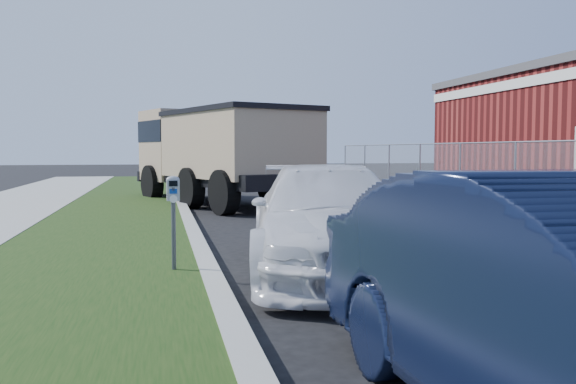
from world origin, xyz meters
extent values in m
plane|color=black|center=(0.00, 0.00, 0.00)|extent=(120.00, 120.00, 0.00)
cube|color=gray|center=(-2.60, 2.00, 0.07)|extent=(0.25, 50.00, 0.15)
cube|color=black|center=(-4.20, 2.00, 0.07)|extent=(3.00, 50.00, 0.13)
plane|color=slate|center=(6.00, 7.00, 0.90)|extent=(0.00, 30.00, 30.00)
cylinder|color=#9399A0|center=(6.00, 7.00, 1.80)|extent=(0.04, 30.00, 0.04)
cylinder|color=#9399A0|center=(6.00, 7.00, 0.90)|extent=(0.06, 0.06, 1.80)
cylinder|color=#9399A0|center=(6.00, 10.00, 0.90)|extent=(0.06, 0.06, 1.80)
cylinder|color=#9399A0|center=(6.00, 13.00, 0.90)|extent=(0.06, 0.06, 1.80)
cylinder|color=#9399A0|center=(6.00, 16.00, 0.90)|extent=(0.06, 0.06, 1.80)
cylinder|color=#9399A0|center=(6.00, 19.00, 0.90)|extent=(0.06, 0.06, 1.80)
cylinder|color=#9399A0|center=(6.00, 22.00, 0.90)|extent=(0.06, 0.06, 1.80)
cube|color=silver|center=(7.48, 8.00, 3.60)|extent=(0.06, 14.00, 0.30)
cylinder|color=#3F4247|center=(-3.03, 0.10, 0.54)|extent=(0.06, 0.06, 0.85)
cube|color=gray|center=(-3.03, 0.10, 1.11)|extent=(0.16, 0.11, 0.26)
ellipsoid|color=gray|center=(-3.03, 0.10, 1.23)|extent=(0.17, 0.11, 0.10)
cube|color=black|center=(-3.02, 0.04, 1.19)|extent=(0.10, 0.01, 0.07)
cube|color=navy|center=(-3.02, 0.05, 1.10)|extent=(0.09, 0.01, 0.06)
cylinder|color=silver|center=(-3.02, 0.05, 1.00)|extent=(0.09, 0.01, 0.09)
cube|color=#3F4247|center=(-3.02, 0.05, 1.12)|extent=(0.03, 0.01, 0.04)
imported|color=white|center=(-1.05, 0.25, 0.70)|extent=(2.78, 5.08, 1.40)
cube|color=black|center=(-1.35, 10.23, 0.81)|extent=(4.80, 7.53, 0.39)
cube|color=#988062|center=(-2.25, 12.63, 1.73)|extent=(3.15, 2.80, 2.23)
cube|color=black|center=(-2.25, 12.63, 2.17)|extent=(3.19, 2.83, 0.67)
cube|color=#988062|center=(-1.03, 9.40, 1.73)|extent=(4.15, 5.32, 1.78)
cube|color=black|center=(-1.03, 9.40, 2.65)|extent=(4.29, 5.46, 0.13)
cube|color=black|center=(-2.62, 13.62, 0.72)|extent=(2.56, 1.10, 0.33)
cylinder|color=black|center=(-3.41, 12.07, 0.56)|extent=(0.73, 1.17, 1.11)
cylinder|color=black|center=(-1.01, 12.97, 0.56)|extent=(0.73, 1.17, 1.11)
cylinder|color=black|center=(-2.35, 9.26, 0.56)|extent=(0.73, 1.17, 1.11)
cylinder|color=black|center=(0.05, 10.16, 0.56)|extent=(0.73, 1.17, 1.11)
cylinder|color=black|center=(-1.64, 7.38, 0.56)|extent=(0.73, 1.17, 1.11)
cylinder|color=black|center=(0.75, 8.28, 0.56)|extent=(0.73, 1.17, 1.11)
camera|label=1|loc=(-3.19, -7.44, 1.60)|focal=38.00mm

